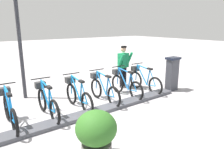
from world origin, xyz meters
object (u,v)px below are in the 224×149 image
object	(u,v)px
bike_docked_1	(125,84)
bike_docked_5	(9,110)
payment_kiosk	(172,73)
worker_near_rack	(123,65)
bike_docked_2	(103,89)
planter_bush	(96,133)
bike_docked_4	(47,102)
bike_docked_3	(78,95)
lamp_post	(17,18)
bike_docked_0	(144,80)

from	to	relation	value
bike_docked_1	bike_docked_5	bearing A→B (deg)	90.00
payment_kiosk	bike_docked_5	world-z (taller)	payment_kiosk
worker_near_rack	bike_docked_2	bearing A→B (deg)	118.22
planter_bush	bike_docked_4	bearing A→B (deg)	1.21
bike_docked_4	bike_docked_3	bearing A→B (deg)	-90.00
worker_near_rack	planter_bush	distance (m)	4.68
bike_docked_1	payment_kiosk	bearing A→B (deg)	-107.08
bike_docked_5	planter_bush	size ratio (longest dim) A/B	1.77
planter_bush	lamp_post	bearing A→B (deg)	1.69
bike_docked_0	bike_docked_3	bearing A→B (deg)	90.00
bike_docked_1	lamp_post	distance (m)	4.12
bike_docked_4	planter_bush	xyz separation A→B (m)	(-2.39, -0.05, 0.11)
bike_docked_1	bike_docked_4	size ratio (longest dim) A/B	1.00
bike_docked_2	worker_near_rack	size ratio (longest dim) A/B	1.04
payment_kiosk	bike_docked_1	size ratio (longest dim) A/B	0.74
bike_docked_2	bike_docked_5	xyz separation A→B (m)	(0.00, 2.80, 0.00)
bike_docked_5	bike_docked_1	bearing A→B (deg)	-90.00
bike_docked_1	bike_docked_4	xyz separation A→B (m)	(0.00, 2.80, 0.00)
bike_docked_5	worker_near_rack	distance (m)	4.46
payment_kiosk	planter_bush	size ratio (longest dim) A/B	1.32
bike_docked_2	planter_bush	size ratio (longest dim) A/B	1.77
bike_docked_0	bike_docked_3	xyz separation A→B (m)	(0.00, 2.80, 0.00)
bike_docked_1	bike_docked_5	distance (m)	3.73
worker_near_rack	planter_bush	bearing A→B (deg)	133.76
bike_docked_1	planter_bush	world-z (taller)	bike_docked_1
bike_docked_2	bike_docked_5	size ratio (longest dim) A/B	1.00
payment_kiosk	lamp_post	world-z (taller)	lamp_post
payment_kiosk	bike_docked_2	xyz separation A→B (m)	(0.57, 2.79, -0.24)
payment_kiosk	bike_docked_5	bearing A→B (deg)	84.16
bike_docked_3	lamp_post	xyz separation A→B (m)	(1.92, 1.01, 2.23)
lamp_post	bike_docked_1	bearing A→B (deg)	-123.79
bike_docked_0	bike_docked_1	bearing A→B (deg)	90.00
payment_kiosk	lamp_post	xyz separation A→B (m)	(2.50, 4.74, 1.99)
bike_docked_1	planter_bush	xyz separation A→B (m)	(-2.39, 2.75, 0.11)
bike_docked_3	bike_docked_5	bearing A→B (deg)	90.00
bike_docked_2	bike_docked_3	xyz separation A→B (m)	(0.00, 0.93, 0.00)
bike_docked_1	bike_docked_2	size ratio (longest dim) A/B	1.00
payment_kiosk	bike_docked_3	distance (m)	3.78
bike_docked_3	worker_near_rack	distance (m)	2.67
payment_kiosk	bike_docked_5	size ratio (longest dim) A/B	0.74
bike_docked_5	worker_near_rack	world-z (taller)	worker_near_rack
bike_docked_3	bike_docked_4	size ratio (longest dim) A/B	1.00
bike_docked_0	bike_docked_1	size ratio (longest dim) A/B	1.00
bike_docked_1	bike_docked_0	bearing A→B (deg)	-90.00
bike_docked_3	planter_bush	distance (m)	2.55
bike_docked_4	payment_kiosk	bearing A→B (deg)	-97.00
bike_docked_1	bike_docked_2	distance (m)	0.93
bike_docked_0	bike_docked_5	size ratio (longest dim) A/B	1.00
bike_docked_2	bike_docked_3	bearing A→B (deg)	90.00
bike_docked_0	worker_near_rack	world-z (taller)	worker_near_rack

